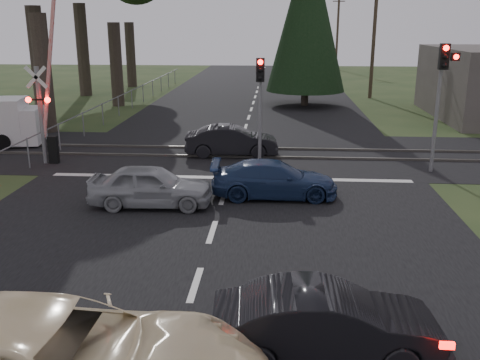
# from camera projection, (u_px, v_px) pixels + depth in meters

# --- Properties ---
(ground) EXTENTS (120.00, 120.00, 0.00)m
(ground) POSITION_uv_depth(u_px,v_px,m) (195.00, 285.00, 11.47)
(ground) COLOR #273A1A
(ground) RESTS_ON ground
(road) EXTENTS (14.00, 100.00, 0.01)m
(road) POSITION_uv_depth(u_px,v_px,m) (233.00, 165.00, 21.03)
(road) COLOR black
(road) RESTS_ON ground
(rail_corridor) EXTENTS (120.00, 8.00, 0.01)m
(rail_corridor) POSITION_uv_depth(u_px,v_px,m) (237.00, 153.00, 22.95)
(rail_corridor) COLOR black
(rail_corridor) RESTS_ON ground
(stop_line) EXTENTS (13.00, 0.35, 0.00)m
(stop_line) POSITION_uv_depth(u_px,v_px,m) (229.00, 178.00, 19.31)
(stop_line) COLOR silver
(stop_line) RESTS_ON ground
(rail_near) EXTENTS (120.00, 0.12, 0.10)m
(rail_near) POSITION_uv_depth(u_px,v_px,m) (236.00, 157.00, 22.17)
(rail_near) COLOR #59544C
(rail_near) RESTS_ON ground
(rail_far) EXTENTS (120.00, 0.12, 0.10)m
(rail_far) POSITION_uv_depth(u_px,v_px,m) (239.00, 148.00, 23.70)
(rail_far) COLOR #59544C
(rail_far) RESTS_ON ground
(crossing_signal) EXTENTS (1.62, 0.38, 6.96)m
(crossing_signal) POSITION_uv_depth(u_px,v_px,m) (46.00, 112.00, 20.74)
(crossing_signal) COLOR slate
(crossing_signal) RESTS_ON ground
(traffic_signal_right) EXTENTS (0.68, 0.48, 4.70)m
(traffic_signal_right) POSITION_uv_depth(u_px,v_px,m) (442.00, 83.00, 19.08)
(traffic_signal_right) COLOR slate
(traffic_signal_right) RESTS_ON ground
(traffic_signal_center) EXTENTS (0.32, 0.48, 4.10)m
(traffic_signal_center) POSITION_uv_depth(u_px,v_px,m) (260.00, 92.00, 20.82)
(traffic_signal_center) COLOR slate
(traffic_signal_center) RESTS_ON ground
(utility_pole_mid) EXTENTS (1.80, 0.26, 9.00)m
(utility_pole_mid) POSITION_uv_depth(u_px,v_px,m) (374.00, 32.00, 38.25)
(utility_pole_mid) COLOR #4C3D2D
(utility_pole_mid) RESTS_ON ground
(utility_pole_far) EXTENTS (1.80, 0.26, 9.00)m
(utility_pole_far) POSITION_uv_depth(u_px,v_px,m) (338.00, 28.00, 62.16)
(utility_pole_far) COLOR #4C3D2D
(utility_pole_far) RESTS_ON ground
(conifer_tree) EXTENTS (5.20, 5.20, 11.00)m
(conifer_tree) POSITION_uv_depth(u_px,v_px,m) (308.00, 13.00, 34.40)
(conifer_tree) COLOR #473D33
(conifer_tree) RESTS_ON ground
(fence_left) EXTENTS (0.10, 36.00, 1.20)m
(fence_left) POSITION_uv_depth(u_px,v_px,m) (126.00, 112.00, 33.51)
(fence_left) COLOR slate
(fence_left) RESTS_ON ground
(dark_hatchback) EXTENTS (3.88, 1.54, 1.25)m
(dark_hatchback) POSITION_uv_depth(u_px,v_px,m) (327.00, 324.00, 8.83)
(dark_hatchback) COLOR black
(dark_hatchback) RESTS_ON ground
(silver_car) EXTENTS (3.78, 1.63, 1.27)m
(silver_car) POSITION_uv_depth(u_px,v_px,m) (151.00, 186.00, 16.21)
(silver_car) COLOR #919498
(silver_car) RESTS_ON ground
(blue_sedan) EXTENTS (4.09, 1.79, 1.17)m
(blue_sedan) POSITION_uv_depth(u_px,v_px,m) (274.00, 179.00, 17.09)
(blue_sedan) COLOR navy
(blue_sedan) RESTS_ON ground
(dark_car_far) EXTENTS (3.93, 1.60, 1.27)m
(dark_car_far) POSITION_uv_depth(u_px,v_px,m) (232.00, 141.00, 22.37)
(dark_car_far) COLOR black
(dark_car_far) RESTS_ON ground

